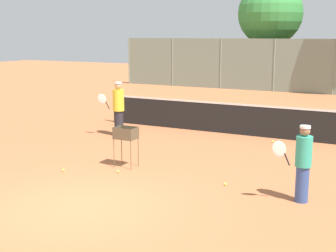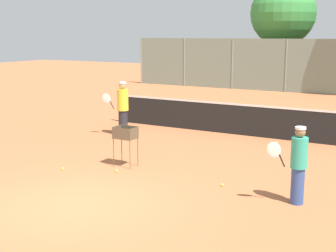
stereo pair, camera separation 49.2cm
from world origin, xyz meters
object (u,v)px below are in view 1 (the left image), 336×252
(tennis_net, at_px, (224,117))
(ball_cart, at_px, (126,136))
(parked_car, at_px, (221,72))
(player_red_cap, at_px, (303,163))
(player_white_outfit, at_px, (118,108))

(tennis_net, xyz_separation_m, ball_cart, (-0.76, -5.12, 0.25))
(ball_cart, height_order, parked_car, parked_car)
(player_red_cap, bearing_deg, ball_cart, -40.10)
(player_red_cap, xyz_separation_m, ball_cart, (-4.57, 0.53, -0.02))
(ball_cart, xyz_separation_m, parked_car, (-6.03, 22.45, -0.14))
(tennis_net, distance_m, ball_cart, 5.18)
(tennis_net, relative_size, ball_cart, 8.73)
(player_white_outfit, xyz_separation_m, parked_car, (-3.79, 19.38, -0.28))
(player_red_cap, xyz_separation_m, parked_car, (-10.60, 22.98, -0.17))
(ball_cart, bearing_deg, player_white_outfit, 126.14)
(player_white_outfit, xyz_separation_m, ball_cart, (2.24, -3.07, -0.14))
(player_white_outfit, bearing_deg, player_red_cap, 126.16)
(player_red_cap, bearing_deg, player_white_outfit, -61.34)
(tennis_net, bearing_deg, ball_cart, -98.48)
(player_white_outfit, bearing_deg, ball_cart, 100.13)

